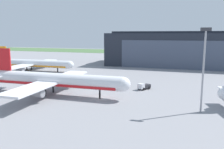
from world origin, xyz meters
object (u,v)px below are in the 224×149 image
(airliner_far_left, at_px, (32,64))
(airliner_near_left, at_px, (54,80))
(ops_van, at_px, (144,86))
(apron_light_mast, at_px, (204,64))
(maintenance_hangar, at_px, (185,49))

(airliner_far_left, height_order, airliner_near_left, airliner_near_left)
(ops_van, height_order, apron_light_mast, apron_light_mast)
(airliner_far_left, bearing_deg, ops_van, -20.61)
(maintenance_hangar, relative_size, airliner_near_left, 1.88)
(apron_light_mast, bearing_deg, maintenance_hangar, 93.39)
(ops_van, bearing_deg, apron_light_mast, -47.30)
(airliner_far_left, relative_size, ops_van, 9.08)
(airliner_near_left, bearing_deg, apron_light_mast, -4.58)
(maintenance_hangar, bearing_deg, airliner_far_left, -147.98)
(ops_van, bearing_deg, airliner_far_left, 159.39)
(airliner_far_left, distance_m, ops_van, 66.98)
(airliner_near_left, xyz_separation_m, apron_light_mast, (42.61, -3.41, 7.17))
(airliner_near_left, height_order, apron_light_mast, apron_light_mast)
(airliner_near_left, relative_size, apron_light_mast, 2.39)
(airliner_far_left, bearing_deg, apron_light_mast, -27.91)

